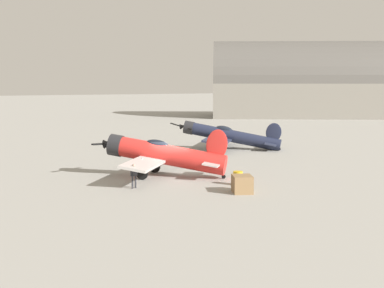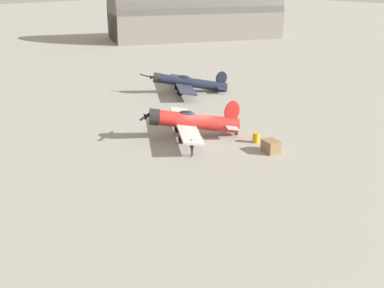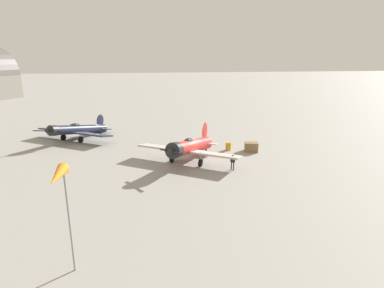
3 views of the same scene
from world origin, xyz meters
TOP-DOWN VIEW (x-y plane):
  - ground_plane at (0.00, 0.00)m, footprint 400.00×400.00m
  - airplane_foreground at (0.27, 0.39)m, footprint 10.23×9.24m
  - airplane_mid_apron at (13.43, -11.25)m, footprint 10.19×9.50m
  - ground_crew_mechanic at (-3.36, 3.63)m, footprint 0.39×0.55m
  - equipment_crate at (-7.37, -2.08)m, footprint 1.83×1.58m
  - fuel_drum at (-4.89, -3.04)m, footprint 0.67×0.67m
  - windsock_mast at (9.06, 17.54)m, footprint 0.63×2.15m

SIDE VIEW (x-z plane):
  - ground_plane at x=0.00m, z-range 0.00..0.00m
  - fuel_drum at x=-4.89m, z-range 0.00..0.92m
  - equipment_crate at x=-7.37m, z-range 0.00..1.07m
  - ground_crew_mechanic at x=-3.36m, z-range 0.17..1.74m
  - airplane_mid_apron at x=13.43m, z-range -0.13..2.78m
  - airplane_foreground at x=0.27m, z-range -0.18..3.39m
  - windsock_mast at x=9.06m, z-range 2.43..8.29m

